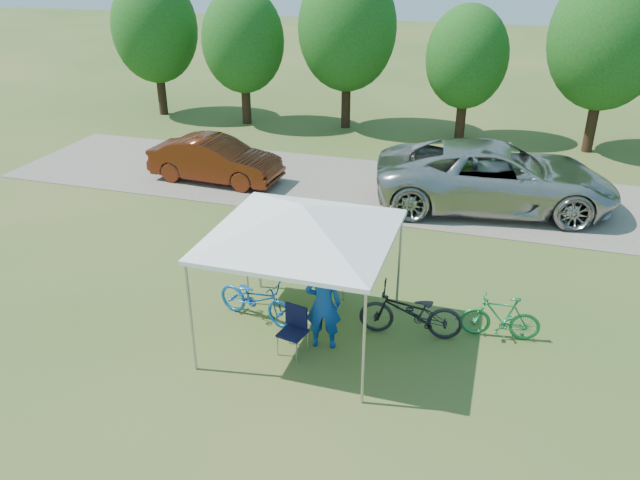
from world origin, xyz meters
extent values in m
plane|color=#2D5119|center=(0.00, 0.00, 0.00)|extent=(100.00, 100.00, 0.00)
cube|color=gray|center=(0.00, 8.00, 0.01)|extent=(24.00, 5.00, 0.02)
cylinder|color=#A5A5AA|center=(-1.50, -1.50, 1.05)|extent=(0.05, 0.05, 2.10)
cylinder|color=#A5A5AA|center=(1.50, -1.50, 1.05)|extent=(0.05, 0.05, 2.10)
cylinder|color=#A5A5AA|center=(-1.50, 1.50, 1.05)|extent=(0.05, 0.05, 2.10)
cylinder|color=#A5A5AA|center=(1.50, 1.50, 1.05)|extent=(0.05, 0.05, 2.10)
cube|color=white|center=(0.00, 0.00, 2.14)|extent=(3.15, 3.15, 0.08)
pyramid|color=white|center=(0.00, 0.00, 2.73)|extent=(4.53, 4.53, 0.55)
cylinder|color=#382314|center=(-11.00, 14.00, 0.94)|extent=(0.36, 0.36, 1.89)
ellipsoid|color=#144711|center=(-11.00, 14.00, 3.51)|extent=(3.46, 3.46, 4.32)
cylinder|color=#382314|center=(-7.00, 13.70, 0.88)|extent=(0.36, 0.36, 1.75)
ellipsoid|color=#144711|center=(-7.00, 13.70, 3.25)|extent=(3.20, 3.20, 4.00)
cylinder|color=#382314|center=(-3.00, 14.30, 1.01)|extent=(0.36, 0.36, 2.03)
ellipsoid|color=#144711|center=(-3.00, 14.30, 3.77)|extent=(3.71, 3.71, 4.64)
cylinder|color=#382314|center=(1.50, 14.10, 0.80)|extent=(0.36, 0.36, 1.61)
ellipsoid|color=#144711|center=(1.50, 14.10, 2.99)|extent=(2.94, 2.94, 3.68)
cylinder|color=#382314|center=(6.00, 13.80, 1.05)|extent=(0.36, 0.36, 2.10)
ellipsoid|color=#144711|center=(6.00, 13.80, 3.90)|extent=(3.84, 3.84, 4.80)
cube|color=white|center=(-0.55, 1.15, 0.78)|extent=(1.95, 0.81, 0.04)
cylinder|color=#A5A5AA|center=(-1.47, 0.81, 0.38)|extent=(0.04, 0.04, 0.76)
cylinder|color=#A5A5AA|center=(0.37, 0.81, 0.38)|extent=(0.04, 0.04, 0.76)
cylinder|color=#A5A5AA|center=(-1.47, 1.50, 0.38)|extent=(0.04, 0.04, 0.76)
cylinder|color=#A5A5AA|center=(0.37, 1.50, 0.38)|extent=(0.04, 0.04, 0.76)
cube|color=black|center=(-0.03, -0.54, 0.42)|extent=(0.53, 0.53, 0.04)
cube|color=black|center=(-0.03, -0.32, 0.66)|extent=(0.45, 0.13, 0.45)
cylinder|color=#A5A5AA|center=(-0.23, -0.74, 0.20)|extent=(0.02, 0.02, 0.40)
cylinder|color=#A5A5AA|center=(0.17, -0.74, 0.20)|extent=(0.02, 0.02, 0.40)
cylinder|color=#A5A5AA|center=(-0.23, -0.34, 0.20)|extent=(0.02, 0.02, 0.40)
cylinder|color=#A5A5AA|center=(0.17, -0.34, 0.20)|extent=(0.02, 0.02, 0.40)
cube|color=white|center=(-0.79, 1.15, 0.97)|extent=(0.50, 0.33, 0.33)
cube|color=white|center=(-0.79, 1.15, 1.16)|extent=(0.52, 0.36, 0.04)
cylinder|color=yellow|center=(0.03, 1.10, 0.83)|extent=(0.08, 0.08, 0.06)
imported|color=navy|center=(0.43, -0.16, 0.90)|extent=(0.72, 0.55, 1.79)
imported|color=#1456AF|center=(-1.09, 0.32, 0.46)|extent=(1.84, 1.00, 0.92)
imported|color=#1A773C|center=(3.54, 1.07, 0.44)|extent=(1.50, 0.55, 0.89)
imported|color=black|center=(1.91, 0.64, 0.51)|extent=(2.01, 0.89, 1.02)
imported|color=#A8A9A4|center=(3.05, 7.55, 0.92)|extent=(6.88, 3.97, 1.80)
imported|color=#55200E|center=(-5.25, 7.20, 0.69)|extent=(4.16, 1.63, 1.35)
camera|label=1|loc=(3.19, -9.35, 6.86)|focal=35.00mm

